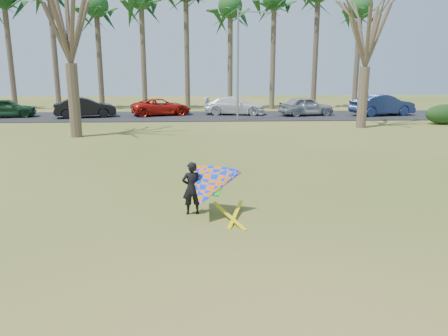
{
  "coord_description": "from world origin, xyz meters",
  "views": [
    {
      "loc": [
        -0.63,
        -10.68,
        4.1
      ],
      "look_at": [
        0.0,
        2.0,
        1.1
      ],
      "focal_mm": 35.0,
      "sensor_mm": 36.0,
      "label": 1
    }
  ],
  "objects_px": {
    "car_4": "(306,106)",
    "kite_flyer": "(207,187)",
    "car_5": "(382,105)",
    "car_2": "(161,107)",
    "car_1": "(85,108)",
    "car_3": "(235,106)",
    "car_0": "(6,108)",
    "bare_tree_right": "(368,25)",
    "bare_tree_left": "(67,12)",
    "streetlight": "(240,60)"
  },
  "relations": [
    {
      "from": "car_1",
      "to": "car_4",
      "type": "xyz_separation_m",
      "value": [
        17.72,
        0.5,
        -0.01
      ]
    },
    {
      "from": "car_2",
      "to": "car_3",
      "type": "relative_size",
      "value": 0.96
    },
    {
      "from": "kite_flyer",
      "to": "car_5",
      "type": "bearing_deg",
      "value": 58.34
    },
    {
      "from": "car_1",
      "to": "car_2",
      "type": "distance_m",
      "value": 5.99
    },
    {
      "from": "car_1",
      "to": "bare_tree_right",
      "type": "bearing_deg",
      "value": -123.18
    },
    {
      "from": "car_0",
      "to": "car_2",
      "type": "bearing_deg",
      "value": -99.65
    },
    {
      "from": "bare_tree_left",
      "to": "streetlight",
      "type": "distance_m",
      "value": 12.58
    },
    {
      "from": "bare_tree_left",
      "to": "car_2",
      "type": "bearing_deg",
      "value": 69.38
    },
    {
      "from": "car_0",
      "to": "car_5",
      "type": "relative_size",
      "value": 0.84
    },
    {
      "from": "bare_tree_right",
      "to": "car_1",
      "type": "relative_size",
      "value": 1.98
    },
    {
      "from": "car_2",
      "to": "car_3",
      "type": "height_order",
      "value": "car_3"
    },
    {
      "from": "bare_tree_right",
      "to": "car_1",
      "type": "height_order",
      "value": "bare_tree_right"
    },
    {
      "from": "bare_tree_right",
      "to": "car_0",
      "type": "relative_size",
      "value": 2.12
    },
    {
      "from": "car_0",
      "to": "car_1",
      "type": "bearing_deg",
      "value": -107.08
    },
    {
      "from": "car_0",
      "to": "car_4",
      "type": "xyz_separation_m",
      "value": [
        23.94,
        0.16,
        0.01
      ]
    },
    {
      "from": "car_3",
      "to": "kite_flyer",
      "type": "distance_m",
      "value": 25.13
    },
    {
      "from": "car_4",
      "to": "car_0",
      "type": "bearing_deg",
      "value": 77.96
    },
    {
      "from": "streetlight",
      "to": "car_3",
      "type": "bearing_deg",
      "value": 91.42
    },
    {
      "from": "car_1",
      "to": "kite_flyer",
      "type": "height_order",
      "value": "kite_flyer"
    },
    {
      "from": "car_2",
      "to": "kite_flyer",
      "type": "bearing_deg",
      "value": 170.18
    },
    {
      "from": "car_4",
      "to": "kite_flyer",
      "type": "height_order",
      "value": "kite_flyer"
    },
    {
      "from": "car_0",
      "to": "car_4",
      "type": "bearing_deg",
      "value": -103.63
    },
    {
      "from": "bare_tree_left",
      "to": "car_1",
      "type": "relative_size",
      "value": 2.08
    },
    {
      "from": "bare_tree_right",
      "to": "bare_tree_left",
      "type": "bearing_deg",
      "value": -170.54
    },
    {
      "from": "streetlight",
      "to": "car_1",
      "type": "xyz_separation_m",
      "value": [
        -12.02,
        2.35,
        -3.64
      ]
    },
    {
      "from": "car_0",
      "to": "kite_flyer",
      "type": "distance_m",
      "value": 28.45
    },
    {
      "from": "car_1",
      "to": "car_2",
      "type": "bearing_deg",
      "value": -93.34
    },
    {
      "from": "car_1",
      "to": "car_5",
      "type": "bearing_deg",
      "value": -104.86
    },
    {
      "from": "bare_tree_left",
      "to": "car_4",
      "type": "height_order",
      "value": "bare_tree_left"
    },
    {
      "from": "car_1",
      "to": "streetlight",
      "type": "bearing_deg",
      "value": -116.51
    },
    {
      "from": "car_1",
      "to": "car_3",
      "type": "distance_m",
      "value": 12.02
    },
    {
      "from": "bare_tree_right",
      "to": "car_5",
      "type": "distance_m",
      "value": 9.61
    },
    {
      "from": "bare_tree_left",
      "to": "car_1",
      "type": "height_order",
      "value": "bare_tree_left"
    },
    {
      "from": "car_5",
      "to": "kite_flyer",
      "type": "relative_size",
      "value": 2.17
    },
    {
      "from": "car_1",
      "to": "bare_tree_left",
      "type": "bearing_deg",
      "value": 175.8
    },
    {
      "from": "bare_tree_left",
      "to": "car_5",
      "type": "bearing_deg",
      "value": 23.46
    },
    {
      "from": "car_4",
      "to": "kite_flyer",
      "type": "xyz_separation_m",
      "value": [
        -8.4,
        -24.0,
        0.03
      ]
    },
    {
      "from": "car_5",
      "to": "car_2",
      "type": "bearing_deg",
      "value": 73.89
    },
    {
      "from": "bare_tree_right",
      "to": "car_2",
      "type": "distance_m",
      "value": 16.97
    },
    {
      "from": "car_0",
      "to": "kite_flyer",
      "type": "xyz_separation_m",
      "value": [
        15.54,
        -23.83,
        0.04
      ]
    },
    {
      "from": "streetlight",
      "to": "car_3",
      "type": "relative_size",
      "value": 1.57
    },
    {
      "from": "car_2",
      "to": "car_4",
      "type": "relative_size",
      "value": 1.1
    },
    {
      "from": "bare_tree_left",
      "to": "car_5",
      "type": "height_order",
      "value": "bare_tree_left"
    },
    {
      "from": "car_1",
      "to": "car_3",
      "type": "height_order",
      "value": "car_1"
    },
    {
      "from": "car_1",
      "to": "car_5",
      "type": "relative_size",
      "value": 0.9
    },
    {
      "from": "streetlight",
      "to": "kite_flyer",
      "type": "bearing_deg",
      "value": -97.25
    },
    {
      "from": "car_2",
      "to": "car_4",
      "type": "height_order",
      "value": "car_4"
    },
    {
      "from": "car_0",
      "to": "car_3",
      "type": "xyz_separation_m",
      "value": [
        18.14,
        1.16,
        -0.0
      ]
    },
    {
      "from": "car_2",
      "to": "car_5",
      "type": "distance_m",
      "value": 18.15
    },
    {
      "from": "streetlight",
      "to": "car_2",
      "type": "height_order",
      "value": "streetlight"
    }
  ]
}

